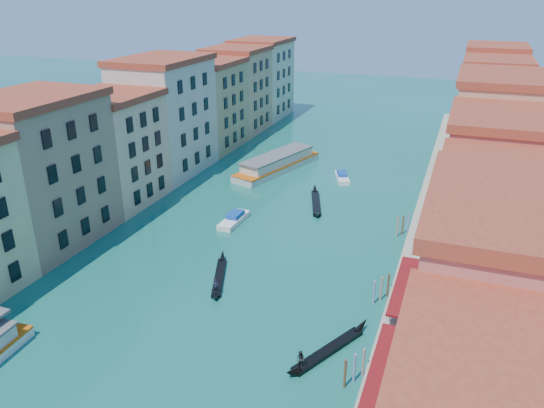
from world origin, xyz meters
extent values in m
cube|color=#9E7558|center=(-26.00, 39.50, 9.50)|extent=(12.00, 17.00, 19.00)
cube|color=maroon|center=(-26.00, 39.50, 19.50)|extent=(12.80, 17.40, 1.00)
cube|color=#DCAD85|center=(-26.00, 55.00, 8.25)|extent=(12.00, 14.00, 16.50)
cube|color=maroon|center=(-26.00, 55.00, 17.00)|extent=(12.80, 14.40, 1.00)
cube|color=#C1B39E|center=(-26.00, 71.00, 10.00)|extent=(12.00, 18.00, 20.00)
cube|color=maroon|center=(-26.00, 71.00, 20.50)|extent=(12.80, 18.40, 1.00)
cube|color=tan|center=(-26.00, 88.00, 8.75)|extent=(12.00, 16.00, 17.50)
cube|color=maroon|center=(-26.00, 88.00, 18.00)|extent=(12.80, 16.40, 1.00)
cube|color=tan|center=(-26.00, 103.50, 9.25)|extent=(12.00, 15.00, 18.50)
cube|color=maroon|center=(-26.00, 103.50, 19.00)|extent=(12.80, 15.40, 1.00)
cube|color=beige|center=(-26.00, 119.50, 9.50)|extent=(12.00, 17.00, 19.00)
cube|color=maroon|center=(-26.00, 119.50, 19.50)|extent=(12.80, 17.40, 1.00)
cube|color=#BC5F51|center=(30.00, 23.50, 9.50)|extent=(12.00, 17.00, 19.00)
cube|color=maroon|center=(30.00, 23.50, 19.50)|extent=(12.80, 17.40, 1.00)
cube|color=tan|center=(30.00, 39.00, 8.25)|extent=(12.00, 14.00, 16.50)
cube|color=maroon|center=(30.00, 39.00, 17.00)|extent=(12.80, 14.40, 1.00)
cube|color=#A55144|center=(30.00, 54.00, 9.00)|extent=(12.00, 16.00, 18.00)
cube|color=maroon|center=(30.00, 54.00, 18.50)|extent=(12.80, 16.40, 1.00)
cube|color=tan|center=(30.00, 71.00, 10.00)|extent=(12.00, 18.00, 20.00)
cube|color=maroon|center=(30.00, 71.00, 20.50)|extent=(12.80, 18.40, 1.00)
cube|color=brown|center=(30.00, 87.50, 8.75)|extent=(12.00, 15.00, 17.50)
cube|color=maroon|center=(30.00, 87.50, 18.00)|extent=(12.80, 15.40, 1.00)
cube|color=tan|center=(30.00, 103.00, 9.25)|extent=(12.00, 16.00, 18.50)
cube|color=maroon|center=(30.00, 103.00, 19.00)|extent=(12.80, 16.40, 1.00)
cube|color=#B17159|center=(30.00, 119.50, 9.75)|extent=(12.00, 17.00, 19.50)
cube|color=maroon|center=(30.00, 119.50, 20.00)|extent=(12.80, 17.40, 1.00)
cube|color=#A39C83|center=(22.00, 65.00, 0.50)|extent=(4.00, 140.00, 1.00)
cube|color=maroon|center=(22.20, 23.50, 3.00)|extent=(3.20, 15.30, 0.25)
cylinder|color=#5F5F62|center=(20.80, 28.60, 1.50)|extent=(0.12, 0.12, 3.00)
cube|color=maroon|center=(22.20, 39.00, 3.00)|extent=(3.20, 12.60, 0.25)
cylinder|color=#5F5F62|center=(20.80, 34.80, 1.50)|extent=(0.12, 0.12, 3.00)
cylinder|color=#5F5F62|center=(20.80, 43.20, 1.50)|extent=(0.12, 0.12, 3.00)
cylinder|color=brown|center=(18.50, 25.00, 1.30)|extent=(0.24, 0.24, 3.20)
cylinder|color=brown|center=(19.10, 26.00, 1.30)|extent=(0.24, 0.24, 3.20)
cylinder|color=brown|center=(19.70, 27.00, 1.30)|extent=(0.24, 0.24, 3.20)
cylinder|color=brown|center=(18.50, 39.00, 1.30)|extent=(0.24, 0.24, 3.20)
cylinder|color=brown|center=(19.10, 40.00, 1.30)|extent=(0.24, 0.24, 3.20)
cylinder|color=brown|center=(19.70, 41.00, 1.30)|extent=(0.24, 0.24, 3.20)
cylinder|color=brown|center=(18.50, 57.00, 1.30)|extent=(0.24, 0.24, 3.20)
cylinder|color=brown|center=(19.10, 58.00, 1.30)|extent=(0.24, 0.24, 3.20)
cylinder|color=brown|center=(19.70, 59.00, 1.30)|extent=(0.24, 0.24, 3.20)
cube|color=silver|center=(-6.90, 78.33, 0.64)|extent=(10.83, 21.85, 1.28)
cube|color=silver|center=(-6.90, 78.33, 2.03)|extent=(9.07, 17.61, 1.71)
cube|color=#5F5F62|center=(-6.90, 78.33, 3.05)|extent=(9.53, 18.21, 0.27)
cube|color=#D7590C|center=(-6.90, 78.33, 1.23)|extent=(10.88, 21.87, 0.27)
cube|color=black|center=(0.26, 37.90, 0.21)|extent=(3.97, 8.42, 0.43)
cone|color=black|center=(-1.40, 42.38, 0.57)|extent=(1.47, 2.10, 1.60)
cone|color=black|center=(1.91, 33.42, 0.48)|extent=(1.36, 1.79, 1.41)
imported|color=#1F1C2C|center=(1.52, 34.50, 1.21)|extent=(0.70, 0.58, 1.65)
cube|color=black|center=(16.00, 29.10, 0.22)|extent=(5.09, 8.68, 0.46)
cone|color=black|center=(18.27, 33.64, 0.61)|extent=(1.73, 2.23, 1.71)
cone|color=black|center=(13.73, 24.55, 0.51)|extent=(1.57, 1.92, 1.50)
imported|color=#222827|center=(14.27, 25.64, 1.28)|extent=(1.06, 0.97, 1.75)
cube|color=black|center=(4.68, 64.41, 0.24)|extent=(4.17, 9.74, 0.49)
cone|color=black|center=(3.00, 69.61, 0.66)|extent=(1.61, 2.39, 1.84)
cone|color=black|center=(6.36, 59.20, 0.55)|extent=(1.50, 2.03, 1.62)
cube|color=white|center=(-4.76, 53.40, 0.39)|extent=(2.38, 6.96, 0.79)
cube|color=#1344A1|center=(-4.74, 53.89, 1.08)|extent=(1.86, 3.01, 0.69)
cube|color=white|center=(5.88, 77.43, 0.36)|extent=(4.09, 6.56, 0.72)
cube|color=#1344A1|center=(5.72, 77.85, 0.99)|extent=(2.47, 3.09, 0.63)
camera|label=1|loc=(25.32, -11.58, 32.44)|focal=35.00mm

